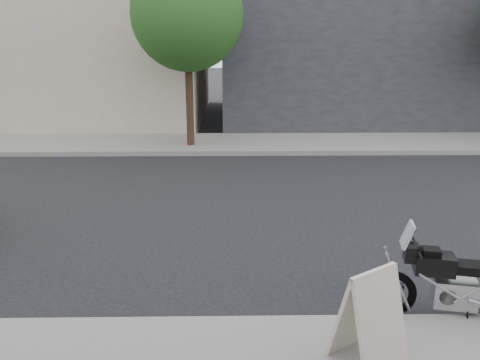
% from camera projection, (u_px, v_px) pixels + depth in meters
% --- Properties ---
extents(ground, '(120.00, 120.00, 0.00)m').
position_uv_depth(ground, '(265.00, 212.00, 9.52)').
color(ground, black).
rests_on(ground, ground).
extents(far_sidewalk, '(44.00, 3.00, 0.15)m').
position_uv_depth(far_sidewalk, '(252.00, 143.00, 15.73)').
color(far_sidewalk, gray).
rests_on(far_sidewalk, ground).
extents(far_building_dark, '(16.00, 11.00, 7.00)m').
position_uv_depth(far_building_dark, '(397.00, 39.00, 21.60)').
color(far_building_dark, '#2B2C31').
rests_on(far_building_dark, ground).
extents(far_building_cream, '(14.00, 11.00, 8.00)m').
position_uv_depth(far_building_cream, '(48.00, 28.00, 21.21)').
color(far_building_cream, '#B9B094').
rests_on(far_building_cream, ground).
extents(street_tree_mid, '(3.40, 3.40, 5.70)m').
position_uv_depth(street_tree_mid, '(187.00, 15.00, 14.08)').
color(street_tree_mid, '#3C261B').
rests_on(street_tree_mid, far_sidewalk).
extents(motorcycle, '(1.97, 0.73, 1.26)m').
position_uv_depth(motorcycle, '(463.00, 281.00, 5.65)').
color(motorcycle, black).
rests_on(motorcycle, ground).
extents(sandwich_sign, '(0.84, 0.83, 1.01)m').
position_uv_depth(sandwich_sign, '(370.00, 315.00, 4.74)').
color(sandwich_sign, silver).
rests_on(sandwich_sign, near_sidewalk).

